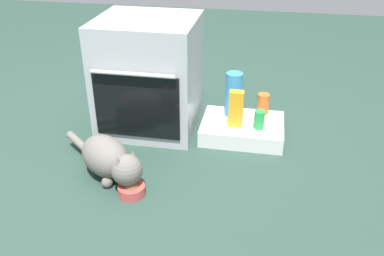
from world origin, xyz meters
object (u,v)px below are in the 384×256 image
Objects in this scene: food_bowl at (132,189)px; cat at (109,159)px; juice_carton at (236,109)px; sauce_jar at (263,104)px; oven at (149,75)px; pantry_cabinet at (242,129)px; soda_can at (259,120)px; water_bottle at (234,94)px.

food_bowl is 0.24× the size of cat.
food_bowl is 0.61× the size of juice_carton.
cat is 1.13m from sauce_jar.
oven is 3.12× the size of juice_carton.
food_bowl is at bearing -126.13° from sauce_jar.
pantry_cabinet is at bearing 54.41° from food_bowl.
juice_carton is (-0.15, 0.01, 0.06)m from soda_can.
food_bowl is 0.94m from soda_can.
sauce_jar reaches higher than food_bowl.
juice_carton is at bearing 54.56° from food_bowl.
oven is 0.58m from water_bottle.
pantry_cabinet is 4.46× the size of soda_can.
food_bowl is at bearing 0.00° from cat.
oven is 5.09× the size of food_bowl.
water_bottle is at bearing 129.54° from pantry_cabinet.
soda_can is at bearing -32.93° from pantry_cabinet.
water_bottle is 0.26m from soda_can.
oven is 6.25× the size of soda_can.
pantry_cabinet is 0.19m from juice_carton.
food_bowl is (-0.53, -0.74, -0.02)m from pantry_cabinet.
juice_carton reaches higher than cat.
oven is 0.79m from sauce_jar.
sauce_jar is (0.02, 0.22, 0.01)m from soda_can.
food_bowl is 0.49× the size of water_bottle.
cat reaches higher than food_bowl.
sauce_jar is (0.76, 0.11, -0.20)m from oven.
soda_can is (0.75, -0.11, -0.21)m from oven.
pantry_cabinet is 0.17m from soda_can.
food_bowl is 0.23m from cat.
oven reaches higher than sauce_jar.
water_bottle is 0.16m from juice_carton.
soda_can is at bearing 71.95° from cat.
water_bottle is at bearing 5.48° from oven.
soda_can is at bearing -3.82° from juice_carton.
oven is at bearing -171.50° from sauce_jar.
sauce_jar reaches higher than pantry_cabinet.
soda_can is (0.80, 0.55, 0.04)m from cat.
cat is (-0.70, -0.62, 0.08)m from pantry_cabinet.
cat is 5.13× the size of soda_can.
cat is 2.57× the size of juice_carton.
oven is at bearing 97.71° from food_bowl.
cat is at bearing 142.53° from food_bowl.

